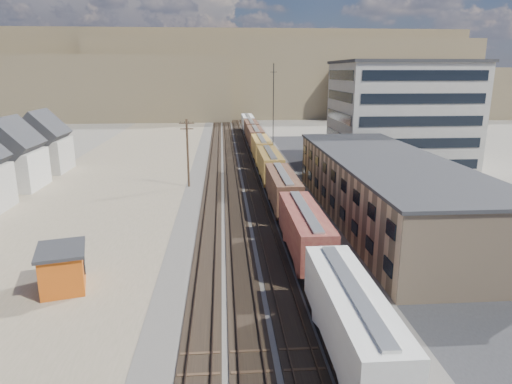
{
  "coord_description": "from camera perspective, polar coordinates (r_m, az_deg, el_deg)",
  "views": [
    {
      "loc": [
        -3.42,
        -24.2,
        16.52
      ],
      "look_at": [
        0.36,
        26.9,
        3.0
      ],
      "focal_mm": 32.0,
      "sensor_mm": 36.0,
      "label": 1
    }
  ],
  "objects": [
    {
      "name": "asphalt_lot",
      "position": [
        66.51,
        18.39,
        -0.36
      ],
      "size": [
        26.0,
        120.0,
        0.04
      ],
      "primitive_type": "cube",
      "color": "#232326",
      "rests_on": "ground"
    },
    {
      "name": "dirt_yard",
      "position": [
        68.33,
        -18.14,
        0.05
      ],
      "size": [
        24.0,
        180.0,
        0.03
      ],
      "primitive_type": "cube",
      "color": "#7A6F54",
      "rests_on": "ground"
    },
    {
      "name": "parked_car_far",
      "position": [
        86.27,
        20.15,
        3.36
      ],
      "size": [
        2.71,
        4.89,
        1.57
      ],
      "primitive_type": "imported",
      "rotation": [
        0.0,
        0.0,
        -0.19
      ],
      "color": "white",
      "rests_on": "ground"
    },
    {
      "name": "ground",
      "position": [
        29.5,
        3.35,
        -19.31
      ],
      "size": [
        300.0,
        300.0,
        0.0
      ],
      "primitive_type": "plane",
      "color": "#6B6356",
      "rests_on": "ground"
    },
    {
      "name": "freight_train",
      "position": [
        77.86,
        1.16,
        4.62
      ],
      "size": [
        3.0,
        119.74,
        4.46
      ],
      "color": "black",
      "rests_on": "ground"
    },
    {
      "name": "utility_pole_north",
      "position": [
        67.34,
        -8.53,
        5.02
      ],
      "size": [
        2.2,
        0.32,
        10.0
      ],
      "color": "#382619",
      "rests_on": "ground"
    },
    {
      "name": "warehouse",
      "position": [
        54.08,
        15.79,
        0.45
      ],
      "size": [
        12.4,
        40.4,
        7.25
      ],
      "color": "tan",
      "rests_on": "ground"
    },
    {
      "name": "office_tower",
      "position": [
        85.45,
        17.56,
        9.23
      ],
      "size": [
        22.6,
        18.6,
        18.45
      ],
      "color": "#9E998E",
      "rests_on": "ground"
    },
    {
      "name": "radio_mast",
      "position": [
        85.05,
        2.17,
        9.78
      ],
      "size": [
        1.2,
        0.16,
        18.0
      ],
      "color": "black",
      "rests_on": "ground"
    },
    {
      "name": "parked_car_blue",
      "position": [
        73.8,
        18.4,
        1.68
      ],
      "size": [
        5.87,
        5.3,
        1.52
      ],
      "primitive_type": "imported",
      "rotation": [
        0.0,
        0.0,
        0.92
      ],
      "color": "navy",
      "rests_on": "ground"
    },
    {
      "name": "hills_north",
      "position": [
        192.17,
        -3.26,
        14.04
      ],
      "size": [
        265.0,
        80.0,
        32.0
      ],
      "color": "brown",
      "rests_on": "ground"
    },
    {
      "name": "rail_tracks",
      "position": [
        76.05,
        -1.97,
        2.31
      ],
      "size": [
        11.4,
        200.0,
        0.24
      ],
      "color": "black",
      "rests_on": "ground"
    },
    {
      "name": "ballast_bed",
      "position": [
        76.09,
        -1.56,
        2.26
      ],
      "size": [
        18.0,
        200.0,
        0.06
      ],
      "primitive_type": "cube",
      "color": "#4C4742",
      "rests_on": "ground"
    },
    {
      "name": "maintenance_shed",
      "position": [
        39.07,
        -23.04,
        -8.73
      ],
      "size": [
        4.62,
        5.36,
        3.37
      ],
      "color": "#BF5012",
      "rests_on": "ground"
    }
  ]
}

